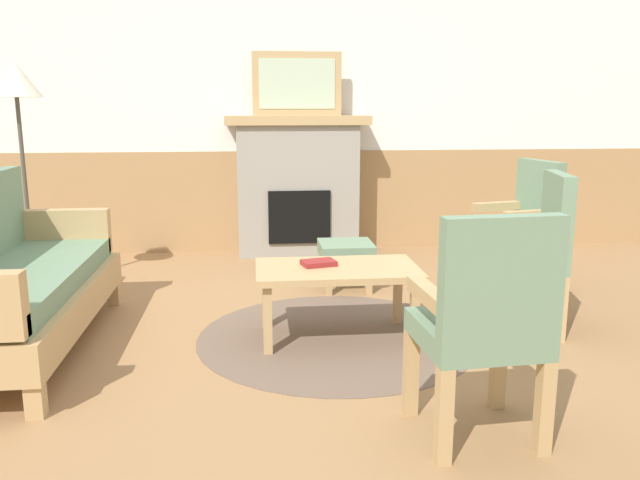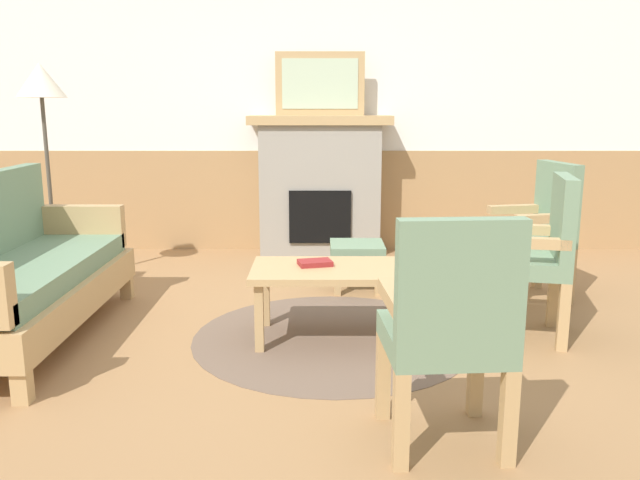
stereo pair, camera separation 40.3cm
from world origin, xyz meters
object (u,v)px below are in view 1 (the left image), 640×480
fireplace (298,185)px  book_on_table (319,263)px  armchair_near_fireplace (523,220)px  framed_picture (297,84)px  couch (14,284)px  armchair_front_left (485,318)px  armchair_by_window_left (533,245)px  footstool (346,252)px  floor_lamp_by_couch (16,94)px  coffee_table (337,276)px

fireplace → book_on_table: 2.22m
book_on_table → armchair_near_fireplace: armchair_near_fireplace is taller
framed_picture → couch: size_ratio=0.44×
fireplace → armchair_front_left: fireplace is taller
fireplace → book_on_table: bearing=-90.8°
couch → armchair_front_left: (2.26, -1.25, 0.14)m
armchair_near_fireplace → armchair_front_left: 2.37m
framed_picture → armchair_by_window_left: 2.76m
armchair_front_left → couch: bearing=151.1°
armchair_front_left → armchair_near_fireplace: bearing=63.5°
footstool → armchair_by_window_left: size_ratio=0.41×
armchair_by_window_left → couch: bearing=-178.9°
armchair_by_window_left → footstool: bearing=135.4°
fireplace → floor_lamp_by_couch: 2.45m
armchair_by_window_left → floor_lamp_by_couch: (-3.35, 1.16, 0.91)m
book_on_table → floor_lamp_by_couch: (-2.03, 1.14, 1.00)m
coffee_table → floor_lamp_by_couch: bearing=150.9°
coffee_table → couch: bearing=-179.2°
framed_picture → armchair_by_window_left: (1.29, -2.22, -1.02)m
armchair_near_fireplace → floor_lamp_by_couch: (-3.63, 0.34, 0.91)m
couch → armchair_near_fireplace: 3.44m
fireplace → armchair_near_fireplace: (1.57, -1.41, -0.11)m
footstool → armchair_by_window_left: bearing=-44.6°
framed_picture → floor_lamp_by_couch: bearing=-152.7°
fireplace → coffee_table: (0.08, -2.25, -0.27)m
armchair_front_left → floor_lamp_by_couch: floor_lamp_by_couch is taller
couch → coffee_table: couch is taller
couch → coffee_table: 1.83m
footstool → book_on_table: bearing=-107.4°
fireplace → couch: fireplace is taller
framed_picture → armchair_near_fireplace: framed_picture is taller
coffee_table → armchair_front_left: bearing=-71.2°
coffee_table → floor_lamp_by_couch: 2.67m
armchair_near_fireplace → framed_picture: bearing=138.1°
armchair_by_window_left → armchair_front_left: size_ratio=1.00×
armchair_front_left → floor_lamp_by_couch: (-2.57, 2.47, 0.91)m
couch → armchair_near_fireplace: bearing=14.7°
armchair_front_left → floor_lamp_by_couch: size_ratio=0.58×
framed_picture → armchair_front_left: (0.51, -3.53, -1.02)m
framed_picture → coffee_table: size_ratio=0.83×
fireplace → armchair_by_window_left: bearing=-59.8°
framed_picture → couch: bearing=-127.6°
book_on_table → footstool: size_ratio=0.49×
floor_lamp_by_couch → couch: bearing=-75.9°
fireplace → armchair_near_fireplace: 2.11m
armchair_by_window_left → coffee_table: bearing=-178.4°
footstool → armchair_by_window_left: 1.45m
framed_picture → armchair_by_window_left: size_ratio=0.82×
coffee_table → armchair_front_left: size_ratio=0.98×
framed_picture → armchair_near_fireplace: bearing=-41.9°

